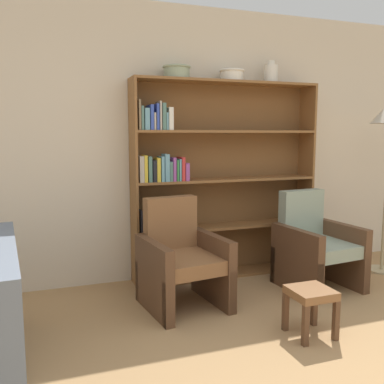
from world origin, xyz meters
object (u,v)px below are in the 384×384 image
object	(u,v)px
bookshelf	(208,185)
footstool	(311,299)
vase_tall	(271,73)
armchair_cushioned	(315,246)
armchair_leather	(181,260)
bowl_sage	(232,75)
bowl_olive	(177,71)

from	to	relation	value
bookshelf	footstool	distance (m)	1.66
vase_tall	footstool	bearing A→B (deg)	-107.83
bookshelf	footstool	size ratio (longest dim) A/B	5.63
armchair_cushioned	footstool	distance (m)	1.10
bookshelf	footstool	world-z (taller)	bookshelf
armchair_leather	armchair_cushioned	size ratio (longest dim) A/B	1.00
bookshelf	vase_tall	bearing A→B (deg)	-1.67
bowl_sage	bowl_olive	bearing A→B (deg)	-180.00
bowl_olive	armchair_cushioned	xyz separation A→B (m)	(1.21, -0.61, -1.68)
vase_tall	armchair_leather	size ratio (longest dim) A/B	0.24
bowl_olive	footstool	distance (m)	2.39
bowl_olive	bowl_sage	xyz separation A→B (m)	(0.58, 0.00, -0.00)
bowl_olive	bowl_sage	world-z (taller)	bowl_olive
bookshelf	bowl_sage	bearing A→B (deg)	-4.75
bookshelf	bowl_sage	world-z (taller)	bowl_sage
bowl_sage	bookshelf	bearing A→B (deg)	175.25
bowl_olive	armchair_cushioned	bearing A→B (deg)	-26.88
armchair_cushioned	bookshelf	bearing A→B (deg)	-41.87
bowl_sage	armchair_cushioned	distance (m)	1.89
vase_tall	footstool	xyz separation A→B (m)	(-0.48, -1.48, -1.83)
armchair_cushioned	footstool	xyz separation A→B (m)	(-0.66, -0.87, -0.12)
footstool	armchair_leather	bearing A→B (deg)	129.49
bowl_olive	vase_tall	xyz separation A→B (m)	(1.03, 0.00, 0.03)
bowl_sage	armchair_leather	size ratio (longest dim) A/B	0.27
bowl_olive	bowl_sage	distance (m)	0.58
bookshelf	vase_tall	size ratio (longest dim) A/B	8.88
bookshelf	bowl_olive	size ratio (longest dim) A/B	7.34
bowl_olive	footstool	world-z (taller)	bowl_olive
footstool	armchair_cushioned	bearing A→B (deg)	52.78
armchair_leather	armchair_cushioned	xyz separation A→B (m)	(1.37, 0.00, 0.00)
vase_tall	armchair_cushioned	distance (m)	1.82
bookshelf	armchair_leather	world-z (taller)	bookshelf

